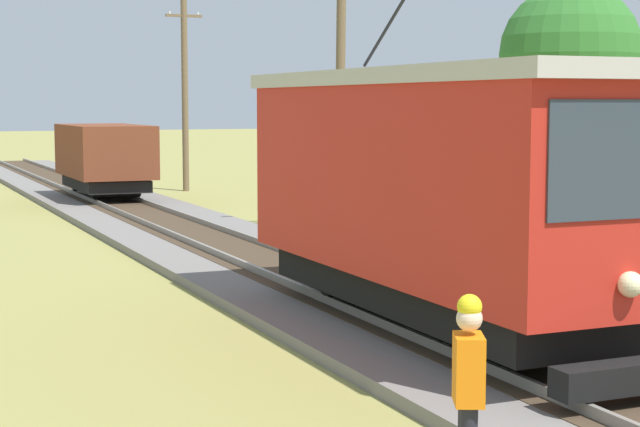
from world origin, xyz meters
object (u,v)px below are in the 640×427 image
utility_pole_mid (340,92)px  tree_left_near (570,55)px  track_worker (468,389)px  second_worker (545,249)px  red_tram (440,187)px  freight_car (105,157)px  utility_pole_far (185,90)px

utility_pole_mid → tree_left_near: 19.14m
track_worker → second_worker: 8.76m
track_worker → tree_left_near: tree_left_near is taller
track_worker → red_tram: bearing=-92.5°
red_tram → second_worker: size_ratio=4.79×
utility_pole_mid → freight_car: bearing=110.8°
utility_pole_mid → second_worker: bearing=-96.3°
utility_pole_mid → utility_pole_far: bearing=90.0°
utility_pole_far → track_worker: utility_pole_far is taller
freight_car → second_worker: 21.19m
utility_pole_far → tree_left_near: 15.79m
track_worker → freight_car: bearing=-70.8°
utility_pole_far → second_worker: utility_pole_far is taller
red_tram → utility_pole_far: (3.91, 26.22, 1.66)m
red_tram → utility_pole_mid: 12.70m
utility_pole_mid → red_tram: bearing=-108.1°
second_worker → red_tram: bearing=-131.1°
second_worker → tree_left_near: 27.79m
red_tram → utility_pole_far: bearing=81.5°
utility_pole_mid → track_worker: size_ratio=3.97×
freight_car → utility_pole_mid: bearing=-69.2°
freight_car → utility_pole_far: utility_pole_far is taller
freight_car → tree_left_near: size_ratio=0.63×
utility_pole_far → tree_left_near: bearing=-11.1°
freight_car → utility_pole_mid: 11.25m
freight_car → track_worker: bearing=-95.8°
red_tram → freight_car: red_tram is taller
freight_car → utility_pole_far: bearing=44.8°
freight_car → utility_pole_mid: size_ratio=0.73×
utility_pole_far → tree_left_near: size_ratio=0.92×
freight_car → tree_left_near: 19.73m
utility_pole_far → second_worker: bearing=-92.7°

